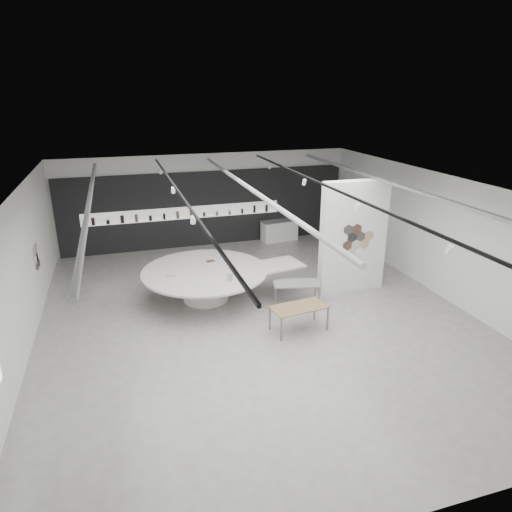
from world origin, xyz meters
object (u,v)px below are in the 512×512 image
object	(u,v)px
sample_table_wood	(299,308)
sample_table_stone	(296,285)
display_island	(208,280)
partition_column	(353,237)
kitchen_counter	(279,230)

from	to	relation	value
sample_table_wood	sample_table_stone	bearing A→B (deg)	70.76
display_island	sample_table_wood	bearing A→B (deg)	-63.20
sample_table_stone	display_island	bearing A→B (deg)	155.07
display_island	sample_table_wood	distance (m)	3.30
sample_table_wood	sample_table_stone	world-z (taller)	sample_table_stone
sample_table_stone	partition_column	bearing A→B (deg)	14.29
partition_column	sample_table_wood	world-z (taller)	partition_column
partition_column	sample_table_stone	bearing A→B (deg)	-165.71
sample_table_stone	kitchen_counter	xyz separation A→B (m)	(1.66, 6.09, -0.20)
kitchen_counter	display_island	bearing A→B (deg)	-136.78
kitchen_counter	sample_table_stone	bearing A→B (deg)	-112.05
sample_table_stone	kitchen_counter	distance (m)	6.32
partition_column	sample_table_wood	xyz separation A→B (m)	(-2.65, -2.05, -1.15)
sample_table_wood	partition_column	bearing A→B (deg)	37.70
partition_column	kitchen_counter	distance (m)	5.73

